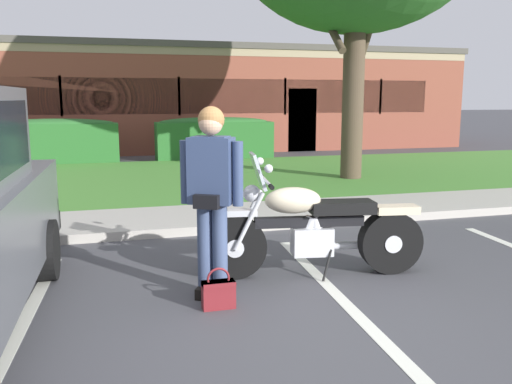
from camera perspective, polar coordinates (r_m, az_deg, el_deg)
ground_plane at (r=4.41m, az=4.93°, el=-13.85°), size 140.00×140.00×0.00m
curb_strip at (r=7.25m, az=-3.80°, el=-3.82°), size 60.00×0.20×0.12m
concrete_walk at (r=8.07m, az=-5.05°, el=-2.58°), size 60.00×1.50×0.08m
grass_lawn at (r=12.02m, az=-8.67°, el=1.41°), size 60.00×6.63×0.06m
stall_stripe_0 at (r=4.40m, az=-24.57°, el=-14.72°), size 0.41×4.40×0.01m
stall_stripe_1 at (r=4.77m, az=10.00°, el=-12.05°), size 0.41×4.40×0.01m
motorcycle at (r=5.46m, az=6.96°, el=-3.79°), size 2.24×0.82×1.26m
rider_person at (r=4.74m, az=-4.72°, el=0.37°), size 0.51×0.40×1.70m
handbag at (r=4.68m, az=-3.98°, el=-10.48°), size 0.28×0.13×0.36m
hedge_left at (r=15.59m, az=-20.48°, el=5.11°), size 3.34×0.90×1.24m
hedge_center_left at (r=15.85m, az=-4.42°, el=5.77°), size 3.37×0.90×1.24m
brick_building at (r=21.81m, az=-9.72°, el=9.72°), size 20.84×9.13×3.55m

